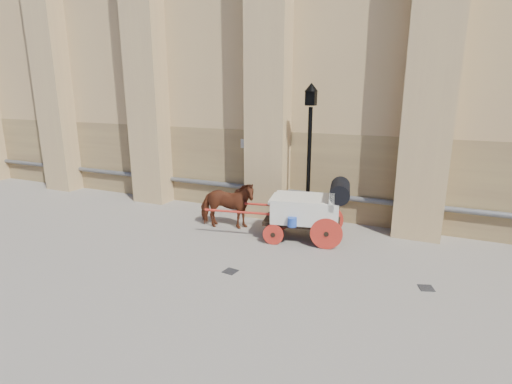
% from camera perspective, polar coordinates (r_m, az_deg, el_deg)
% --- Properties ---
extents(ground, '(90.00, 90.00, 0.00)m').
position_cam_1_polar(ground, '(10.98, -0.70, -9.41)').
color(ground, gray).
rests_on(ground, ground).
extents(horse, '(2.03, 1.28, 1.58)m').
position_cam_1_polar(horse, '(12.97, -4.19, -1.87)').
color(horse, brown).
rests_on(horse, ground).
extents(carriage, '(4.41, 1.93, 1.87)m').
position_cam_1_polar(carriage, '(12.01, 7.80, -2.25)').
color(carriage, black).
rests_on(carriage, ground).
extents(street_lamp, '(0.43, 0.43, 4.63)m').
position_cam_1_polar(street_lamp, '(12.89, 7.61, 5.61)').
color(street_lamp, black).
rests_on(street_lamp, ground).
extents(drain_grate_near, '(0.36, 0.36, 0.01)m').
position_cam_1_polar(drain_grate_near, '(10.25, -3.69, -11.23)').
color(drain_grate_near, black).
rests_on(drain_grate_near, ground).
extents(drain_grate_far, '(0.41, 0.41, 0.01)m').
position_cam_1_polar(drain_grate_far, '(10.25, 23.15, -12.49)').
color(drain_grate_far, black).
rests_on(drain_grate_far, ground).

